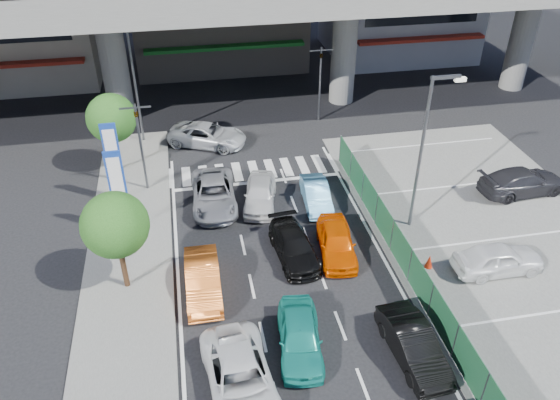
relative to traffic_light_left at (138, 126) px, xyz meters
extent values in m
plane|color=black|center=(6.20, -12.00, -3.94)|extent=(120.00, 120.00, 0.00)
cube|color=#5B5B59|center=(17.20, -10.00, -3.91)|extent=(12.00, 28.00, 0.06)
cube|color=#5B5B59|center=(-0.80, -8.00, -3.88)|extent=(4.00, 30.00, 0.12)
cylinder|color=slate|center=(-1.80, 10.00, 0.06)|extent=(1.80, 1.80, 8.00)
cylinder|color=slate|center=(14.20, 10.00, 0.06)|extent=(1.80, 1.80, 8.00)
cylinder|color=slate|center=(28.20, 10.00, 0.06)|extent=(1.80, 1.80, 8.00)
cube|color=maroon|center=(-9.80, 14.90, -1.14)|extent=(10.80, 1.60, 0.25)
cube|color=#156D20|center=(6.20, 15.90, -1.14)|extent=(12.60, 1.60, 0.25)
cube|color=maroon|center=(22.20, 14.90, -1.14)|extent=(10.80, 1.60, 0.25)
cylinder|color=#595B60|center=(0.00, 0.00, -1.34)|extent=(0.14, 0.14, 5.20)
cube|color=#595B60|center=(0.00, 0.00, 1.06)|extent=(1.60, 0.08, 0.08)
imported|color=black|center=(0.00, 0.00, 0.76)|extent=(0.26, 1.24, 0.50)
cylinder|color=#595B60|center=(11.70, 7.00, -1.34)|extent=(0.14, 0.14, 5.20)
cube|color=#595B60|center=(11.70, 7.00, 1.06)|extent=(1.60, 0.08, 0.08)
imported|color=black|center=(11.70, 7.00, 0.76)|extent=(0.26, 1.24, 0.50)
cylinder|color=#595B60|center=(13.20, -6.00, 0.06)|extent=(0.16, 0.16, 8.00)
cube|color=#595B60|center=(13.80, -6.00, 3.96)|extent=(1.40, 0.15, 0.15)
cube|color=silver|center=(14.50, -6.00, 3.81)|extent=(0.50, 0.22, 0.18)
cylinder|color=#595B60|center=(-0.30, 6.00, 0.06)|extent=(0.16, 0.16, 8.00)
cube|color=#595B60|center=(0.30, 6.00, 3.96)|extent=(1.40, 0.15, 0.15)
cube|color=silver|center=(1.00, 6.00, 3.81)|extent=(0.50, 0.22, 0.18)
cylinder|color=#595B60|center=(-1.00, -4.00, -2.84)|extent=(0.10, 0.10, 2.20)
cube|color=#153795|center=(-1.00, -4.00, -0.74)|extent=(0.80, 0.12, 3.00)
cube|color=white|center=(-1.00, -4.07, -0.74)|extent=(0.60, 0.02, 2.40)
cylinder|color=#595B60|center=(-1.40, -1.00, -2.84)|extent=(0.10, 0.10, 2.20)
cube|color=#153795|center=(-1.40, -1.00, -0.74)|extent=(0.80, 0.12, 3.00)
cube|color=white|center=(-1.40, -1.07, -0.74)|extent=(0.60, 0.02, 2.40)
cylinder|color=#382314|center=(-0.80, -8.00, -2.74)|extent=(0.24, 0.24, 2.40)
sphere|color=#164313|center=(-0.80, -8.00, -0.54)|extent=(2.80, 2.80, 2.80)
cylinder|color=#382314|center=(-1.60, 2.50, -2.74)|extent=(0.24, 0.24, 2.40)
sphere|color=#164313|center=(-1.60, 2.50, -0.54)|extent=(2.80, 2.80, 2.80)
imported|color=white|center=(3.42, -14.36, -3.25)|extent=(2.69, 5.14, 1.38)
imported|color=teal|center=(5.90, -12.86, -3.25)|extent=(2.16, 4.23, 1.38)
imported|color=black|center=(10.02, -14.05, -3.26)|extent=(1.72, 4.20, 1.35)
imported|color=orange|center=(2.49, -8.95, -3.25)|extent=(1.51, 4.21, 1.38)
imported|color=black|center=(6.86, -7.32, -3.32)|extent=(2.07, 4.34, 1.22)
imported|color=#E75300|center=(8.88, -7.49, -3.25)|extent=(2.15, 4.23, 1.38)
imported|color=#93949A|center=(3.57, -2.23, -3.25)|extent=(2.46, 5.04, 1.38)
imported|color=silver|center=(6.00, -2.67, -3.25)|extent=(2.49, 4.31, 1.38)
imported|color=#5EABDA|center=(8.96, -3.22, -3.32)|extent=(1.55, 3.80, 1.22)
imported|color=silver|center=(3.78, 4.77, -3.24)|extent=(5.48, 4.18, 1.38)
imported|color=white|center=(15.69, -10.13, -3.18)|extent=(4.10, 1.67, 1.39)
imported|color=#29282D|center=(20.40, -4.32, -3.16)|extent=(5.06, 2.36, 1.43)
cone|color=red|center=(12.78, -9.32, -3.53)|extent=(0.47, 0.47, 0.69)
camera|label=1|loc=(2.43, -26.90, 12.66)|focal=35.00mm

